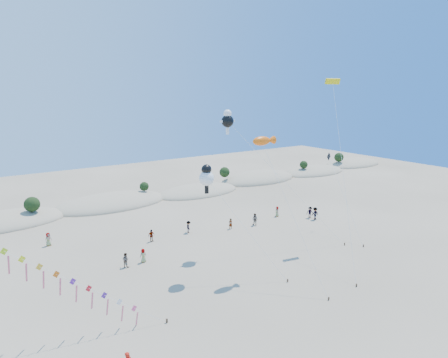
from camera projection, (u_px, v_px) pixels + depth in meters
The scene contains 7 objects.
dune_ridge at pixel (118, 203), 63.15m from camera, with size 145.30×11.49×5.57m.
fish_kite at pixel (264, 141), 37.36m from camera, with size 2.67×9.35×13.98m.
cartoon_kite_low at pixel (207, 177), 36.99m from camera, with size 6.05×7.33×11.33m.
cartoon_kite_high at pixel (228, 120), 42.72m from camera, with size 12.77×9.08×16.35m.
parafoil_kite at pixel (333, 86), 44.34m from camera, with size 8.74×11.39×19.90m.
dark_kite at pixel (336, 176), 49.98m from camera, with size 3.33×8.66×10.23m.
beachgoers at pixel (230, 225), 50.35m from camera, with size 35.41×12.16×1.84m.
Camera 1 is at (-18.01, -15.21, 18.07)m, focal length 30.00 mm.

